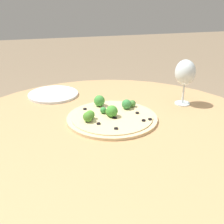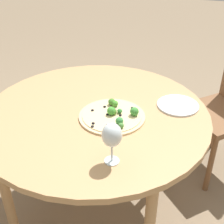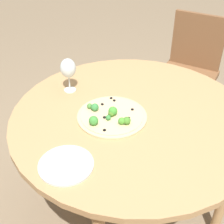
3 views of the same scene
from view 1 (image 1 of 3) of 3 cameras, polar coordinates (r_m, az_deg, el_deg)
name	(u,v)px [view 1 (image 1 of 3)]	position (r m, az deg, el deg)	size (l,w,h in m)	color
dining_table	(111,150)	(1.07, -0.14, -6.92)	(1.16, 1.16, 0.73)	tan
pizza	(111,116)	(1.13, -0.19, -0.74)	(0.33, 0.33, 0.06)	#DBBC89
wine_glass	(185,73)	(1.26, 13.24, 6.92)	(0.08, 0.08, 0.18)	silver
plate_near	(53,94)	(1.38, -10.70, 3.20)	(0.22, 0.22, 0.01)	silver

